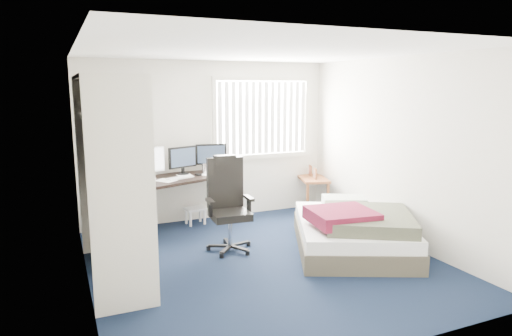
{
  "coord_description": "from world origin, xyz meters",
  "views": [
    {
      "loc": [
        -2.21,
        -4.77,
        2.1
      ],
      "look_at": [
        0.06,
        0.4,
        1.09
      ],
      "focal_mm": 32.0,
      "sensor_mm": 36.0,
      "label": 1
    }
  ],
  "objects": [
    {
      "name": "office_chair",
      "position": [
        -0.23,
        0.63,
        0.47
      ],
      "size": [
        0.61,
        0.61,
        1.22
      ],
      "color": "black",
      "rests_on": "ground"
    },
    {
      "name": "pine_box",
      "position": [
        -1.65,
        -0.36,
        0.14
      ],
      "size": [
        0.41,
        0.34,
        0.27
      ],
      "primitive_type": "cube",
      "rotation": [
        0.0,
        0.0,
        0.21
      ],
      "color": "tan",
      "rests_on": "ground"
    },
    {
      "name": "footstool",
      "position": [
        -0.33,
        1.85,
        0.2
      ],
      "size": [
        0.35,
        0.29,
        0.26
      ],
      "color": "white",
      "rests_on": "ground"
    },
    {
      "name": "desk",
      "position": [
        -0.51,
        1.75,
        0.82
      ],
      "size": [
        1.78,
        1.25,
        1.26
      ],
      "color": "black",
      "rests_on": "ground"
    },
    {
      "name": "nightstand",
      "position": [
        1.75,
        1.85,
        0.51
      ],
      "size": [
        0.64,
        0.93,
        0.76
      ],
      "color": "brown",
      "rests_on": "ground"
    },
    {
      "name": "window_assembly",
      "position": [
        0.9,
        2.04,
        1.6
      ],
      "size": [
        1.72,
        0.09,
        1.32
      ],
      "color": "white",
      "rests_on": "ground"
    },
    {
      "name": "room_shell",
      "position": [
        0.0,
        0.0,
        1.51
      ],
      "size": [
        4.2,
        4.2,
        4.2
      ],
      "color": "silver",
      "rests_on": "ground"
    },
    {
      "name": "bed",
      "position": [
        1.24,
        -0.07,
        0.27
      ],
      "size": [
        2.04,
        2.27,
        0.62
      ],
      "color": "#453F32",
      "rests_on": "ground"
    },
    {
      "name": "closet",
      "position": [
        -1.67,
        0.27,
        1.35
      ],
      "size": [
        0.64,
        1.84,
        2.22
      ],
      "color": "beige",
      "rests_on": "ground"
    },
    {
      "name": "ground",
      "position": [
        0.0,
        0.0,
        0.0
      ],
      "size": [
        4.2,
        4.2,
        0.0
      ],
      "primitive_type": "plane",
      "color": "black",
      "rests_on": "ground"
    }
  ]
}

